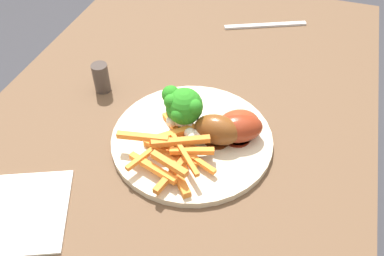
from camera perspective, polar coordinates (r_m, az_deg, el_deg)
name	(u,v)px	position (r m, az deg, el deg)	size (l,w,h in m)	color
dining_table	(183,151)	(0.84, -1.26, -3.24)	(1.01, 0.68, 0.72)	brown
dinner_plate	(192,139)	(0.69, 0.00, -1.54)	(0.27, 0.27, 0.01)	beige
broccoli_floret_front	(183,106)	(0.66, -1.25, 3.04)	(0.07, 0.07, 0.08)	#8DB24F
broccoli_floret_middle	(179,109)	(0.68, -1.81, 2.62)	(0.05, 0.04, 0.06)	#83BC60
carrot_fries_pile	(173,152)	(0.64, -2.71, -3.38)	(0.17, 0.16, 0.04)	orange
chicken_drumstick_near	(215,129)	(0.66, 3.15, -0.20)	(0.05, 0.12, 0.05)	#4E230E
chicken_drumstick_far	(235,129)	(0.67, 6.01, -0.07)	(0.08, 0.13, 0.05)	#5D190C
chicken_drumstick_extra	(236,126)	(0.67, 6.05, 0.29)	(0.10, 0.12, 0.04)	#631F10
fork	(265,25)	(0.99, 10.11, 13.81)	(0.19, 0.01, 0.01)	silver
napkin	(7,213)	(0.66, -24.16, -10.68)	(0.17, 0.14, 0.00)	white
pepper_shaker	(101,78)	(0.79, -12.50, 6.71)	(0.03, 0.03, 0.06)	#423833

